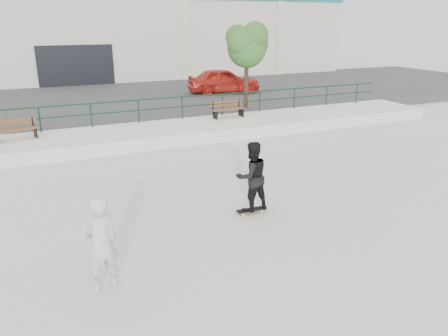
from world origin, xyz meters
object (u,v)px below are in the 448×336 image
tree (247,44)px  skateboard (251,210)px  bench_left (15,130)px  red_car (224,81)px  seated_skater (101,244)px  standing_skater (252,176)px  bench_right (228,109)px

tree → skateboard: 12.25m
bench_left → red_car: size_ratio=0.38×
tree → skateboard: size_ratio=5.39×
bench_left → tree: (10.73, 1.92, 2.80)m
seated_skater → skateboard: bearing=-168.5°
standing_skater → seated_skater: standing_skater is taller
red_car → skateboard: size_ratio=5.61×
tree → red_car: tree is taller
bench_right → standing_skater: size_ratio=0.90×
skateboard → standing_skater: 0.93m
bench_right → standing_skater: 9.53m
bench_right → skateboard: size_ratio=2.08×
bench_left → skateboard: 10.19m
skateboard → seated_skater: bearing=-153.6°
bench_right → red_car: size_ratio=0.37×
skateboard → red_car: bearing=69.8°
bench_left → tree: size_ratio=0.40×
bench_left → skateboard: size_ratio=2.16×
tree → standing_skater: bearing=-116.5°
bench_left → standing_skater: 10.16m
red_car → skateboard: bearing=168.1°
red_car → tree: bearing=178.7°
bench_right → standing_skater: standing_skater is taller
bench_right → tree: size_ratio=0.39×
bench_right → tree: (1.78, 1.59, 2.80)m
tree → red_car: 5.66m
standing_skater → skateboard: bearing=88.0°
bench_left → seated_skater: seated_skater is taller
standing_skater → seated_skater: bearing=22.6°
red_car → bench_left: bearing=130.6°
bench_right → red_car: bearing=64.7°
seated_skater → standing_skater: bearing=-168.5°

